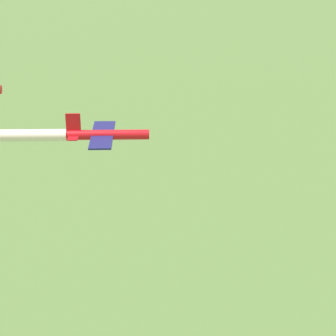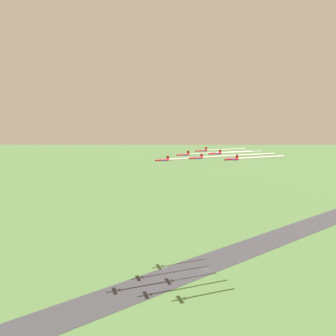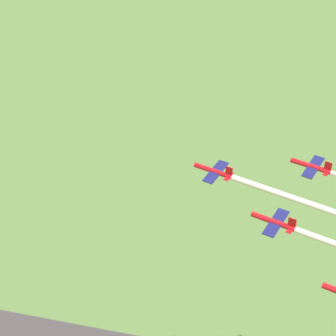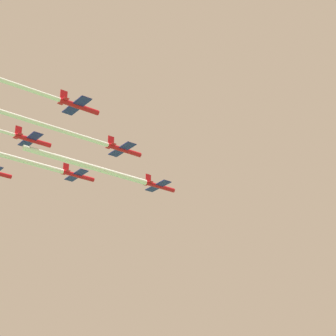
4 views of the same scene
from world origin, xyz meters
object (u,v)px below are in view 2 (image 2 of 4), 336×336
jet_3 (232,159)px  jet_4 (215,153)px  jet_1 (197,158)px  jet_5 (202,151)px  jet_0 (163,160)px  jet_2 (184,155)px

jet_3 → jet_4: size_ratio=1.00×
jet_1 → jet_4: size_ratio=1.00×
jet_3 → jet_4: bearing=-0.0°
jet_3 → jet_5: size_ratio=1.00×
jet_4 → jet_0: bearing=90.0°
jet_2 → jet_4: bearing=-120.5°
jet_0 → jet_4: bearing=-90.0°
jet_3 → jet_5: bearing=-0.0°
jet_0 → jet_1: 21.15m
jet_5 → jet_0: bearing=120.5°
jet_1 → jet_3: 21.05m
jet_0 → jet_1: bearing=-120.5°
jet_0 → jet_5: jet_5 is taller
jet_0 → jet_2: (-12.85, 16.68, 1.10)m
jet_4 → jet_3: bearing=180.0°
jet_1 → jet_5: bearing=-29.5°
jet_2 → jet_1: bearing=180.0°
jet_0 → jet_1: jet_1 is taller
jet_2 → jet_4: size_ratio=1.00×
jet_0 → jet_4: 36.37m
jet_1 → jet_4: jet_4 is taller
jet_2 → jet_4: 21.09m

